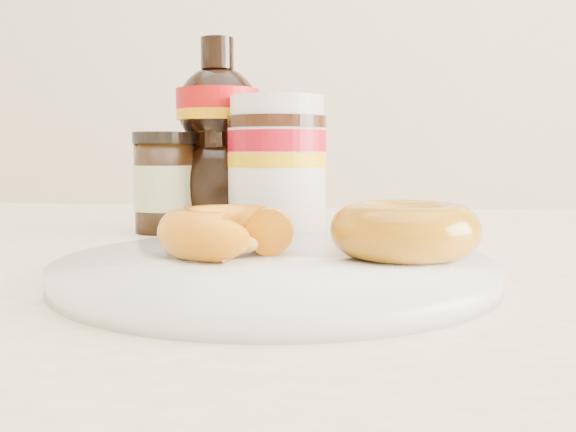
# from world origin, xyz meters

# --- Properties ---
(dining_table) EXTENTS (1.40, 0.90, 0.75)m
(dining_table) POSITION_xyz_m (0.00, 0.10, 0.67)
(dining_table) COLOR #FFEAC2
(dining_table) RESTS_ON ground
(plate) EXTENTS (0.27, 0.27, 0.01)m
(plate) POSITION_xyz_m (0.06, 0.02, 0.76)
(plate) COLOR white
(plate) RESTS_ON dining_table
(donut_bitten) EXTENTS (0.09, 0.09, 0.03)m
(donut_bitten) POSITION_xyz_m (0.03, 0.03, 0.78)
(donut_bitten) COLOR #CB710B
(donut_bitten) RESTS_ON plate
(donut_whole) EXTENTS (0.12, 0.12, 0.03)m
(donut_whole) POSITION_xyz_m (0.14, 0.05, 0.78)
(donut_whole) COLOR #985B09
(donut_whole) RESTS_ON plate
(nutella_jar) EXTENTS (0.09, 0.09, 0.13)m
(nutella_jar) POSITION_xyz_m (0.03, 0.23, 0.82)
(nutella_jar) COLOR white
(nutella_jar) RESTS_ON dining_table
(syrup_bottle) EXTENTS (0.10, 0.08, 0.19)m
(syrup_bottle) POSITION_xyz_m (-0.04, 0.27, 0.85)
(syrup_bottle) COLOR black
(syrup_bottle) RESTS_ON dining_table
(dark_jar) EXTENTS (0.06, 0.06, 0.10)m
(dark_jar) POSITION_xyz_m (-0.09, 0.24, 0.80)
(dark_jar) COLOR black
(dark_jar) RESTS_ON dining_table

